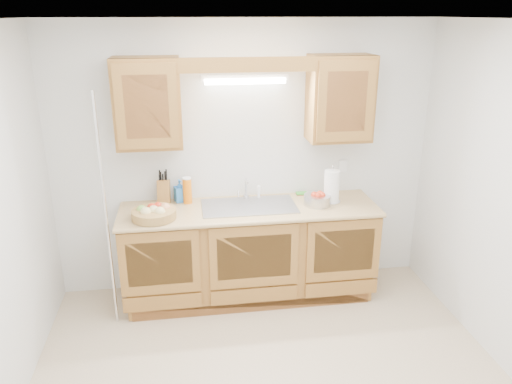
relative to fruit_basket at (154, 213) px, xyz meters
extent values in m
plane|color=#C3AE8D|center=(0.83, -1.05, -0.95)|extent=(3.50, 3.50, 0.00)
plane|color=white|center=(0.83, -1.05, 1.55)|extent=(3.50, 3.50, 0.00)
cube|color=silver|center=(0.83, 0.45, 0.30)|extent=(3.50, 0.02, 2.50)
cube|color=olive|center=(0.83, 0.15, -0.51)|extent=(2.20, 0.60, 0.86)
cube|color=tan|center=(0.83, 0.13, -0.07)|extent=(2.30, 0.63, 0.04)
cube|color=olive|center=(0.00, 0.28, 0.87)|extent=(0.55, 0.33, 0.75)
cube|color=olive|center=(1.66, 0.28, 0.87)|extent=(0.55, 0.33, 0.75)
cube|color=olive|center=(0.83, 0.14, 1.19)|extent=(2.20, 0.05, 0.12)
cylinder|color=white|center=(0.83, 0.35, 1.03)|extent=(0.70, 0.05, 0.05)
cube|color=white|center=(0.83, 0.38, 1.06)|extent=(0.76, 0.06, 0.05)
cube|color=#9E9EA3|center=(0.83, 0.15, -0.05)|extent=(0.84, 0.46, 0.01)
cube|color=#9E9EA3|center=(0.62, 0.15, -0.13)|extent=(0.39, 0.40, 0.16)
cube|color=#9E9EA3|center=(1.04, 0.15, -0.13)|extent=(0.39, 0.40, 0.16)
cylinder|color=silver|center=(0.83, 0.35, -0.03)|extent=(0.06, 0.06, 0.04)
cylinder|color=silver|center=(0.83, 0.35, 0.05)|extent=(0.02, 0.02, 0.16)
cylinder|color=silver|center=(0.83, 0.30, 0.14)|extent=(0.02, 0.12, 0.02)
cylinder|color=white|center=(0.95, 0.35, 0.01)|extent=(0.03, 0.03, 0.12)
cylinder|color=silver|center=(-0.37, -0.12, 0.05)|extent=(0.03, 0.03, 2.00)
cube|color=white|center=(1.78, 0.44, 0.20)|extent=(0.08, 0.01, 0.12)
cylinder|color=#AE8346|center=(0.00, 0.00, -0.01)|extent=(0.47, 0.47, 0.07)
sphere|color=#D8C67F|center=(-0.06, -0.04, 0.02)|extent=(0.09, 0.09, 0.09)
sphere|color=#D8C67F|center=(0.05, -0.05, 0.02)|extent=(0.09, 0.09, 0.09)
sphere|color=tan|center=(0.09, 0.04, 0.02)|extent=(0.09, 0.09, 0.09)
sphere|color=red|center=(-0.02, 0.06, 0.02)|extent=(0.08, 0.08, 0.08)
sphere|color=#72A53F|center=(-0.10, 0.03, 0.02)|extent=(0.08, 0.08, 0.08)
sphere|color=#D8C67F|center=(0.00, -0.01, 0.02)|extent=(0.09, 0.09, 0.09)
sphere|color=red|center=(0.03, 0.09, 0.02)|extent=(0.08, 0.08, 0.08)
cube|color=olive|center=(0.08, 0.35, 0.06)|extent=(0.12, 0.19, 0.24)
cylinder|color=black|center=(0.05, 0.33, 0.19)|extent=(0.02, 0.04, 0.09)
cylinder|color=black|center=(0.08, 0.33, 0.19)|extent=(0.02, 0.04, 0.09)
cylinder|color=black|center=(0.11, 0.33, 0.19)|extent=(0.02, 0.04, 0.09)
cylinder|color=black|center=(0.06, 0.37, 0.20)|extent=(0.02, 0.04, 0.09)
cylinder|color=black|center=(0.10, 0.37, 0.20)|extent=(0.02, 0.04, 0.09)
cylinder|color=black|center=(0.05, 0.39, 0.21)|extent=(0.02, 0.04, 0.09)
cylinder|color=black|center=(0.11, 0.39, 0.21)|extent=(0.02, 0.04, 0.09)
cylinder|color=orange|center=(0.29, 0.33, 0.06)|extent=(0.08, 0.08, 0.23)
cylinder|color=white|center=(0.29, 0.33, 0.19)|extent=(0.08, 0.08, 0.01)
imported|color=blue|center=(0.22, 0.37, 0.05)|extent=(0.12, 0.12, 0.21)
cube|color=#CC333F|center=(1.37, 0.39, -0.05)|extent=(0.11, 0.07, 0.01)
cube|color=green|center=(1.37, 0.39, -0.04)|extent=(0.11, 0.07, 0.02)
cylinder|color=silver|center=(1.59, 0.15, -0.05)|extent=(0.17, 0.17, 0.01)
cylinder|color=silver|center=(1.59, 0.15, 0.12)|extent=(0.02, 0.02, 0.34)
cylinder|color=white|center=(1.59, 0.15, 0.10)|extent=(0.17, 0.17, 0.29)
sphere|color=silver|center=(1.59, 0.15, 0.29)|extent=(0.02, 0.02, 0.02)
cylinder|color=silver|center=(1.44, 0.11, 0.00)|extent=(0.32, 0.32, 0.09)
sphere|color=red|center=(1.42, 0.11, 0.04)|extent=(0.07, 0.07, 0.07)
sphere|color=red|center=(1.47, 0.12, 0.04)|extent=(0.07, 0.07, 0.07)
sphere|color=red|center=(1.44, 0.08, 0.04)|extent=(0.07, 0.07, 0.07)
sphere|color=red|center=(1.48, 0.09, 0.04)|extent=(0.07, 0.07, 0.07)
camera|label=1|loc=(0.28, -3.97, 1.59)|focal=35.00mm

